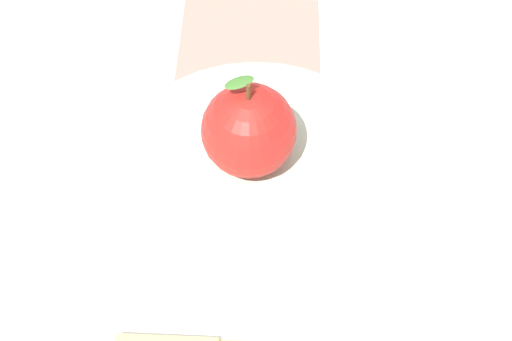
% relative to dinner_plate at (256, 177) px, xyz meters
% --- Properties ---
extents(ground_plane, '(2.40, 2.40, 0.00)m').
position_rel_dinner_plate_xyz_m(ground_plane, '(-0.01, 0.02, -0.01)').
color(ground_plane, silver).
extents(dinner_plate, '(0.26, 0.26, 0.02)m').
position_rel_dinner_plate_xyz_m(dinner_plate, '(0.00, 0.00, 0.00)').
color(dinner_plate, '#B2C6B2').
rests_on(dinner_plate, ground_plane).
extents(apple, '(0.08, 0.08, 0.10)m').
position_rel_dinner_plate_xyz_m(apple, '(0.01, -0.01, 0.05)').
color(apple, '#B21E19').
rests_on(apple, dinner_plate).
extents(linen_napkin, '(0.19, 0.19, 0.00)m').
position_rel_dinner_plate_xyz_m(linen_napkin, '(0.13, -0.13, -0.01)').
color(linen_napkin, gray).
rests_on(linen_napkin, ground_plane).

